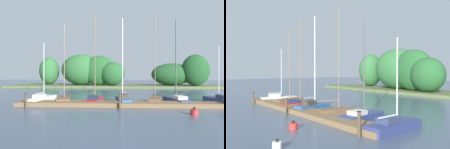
{
  "view_description": "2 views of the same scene",
  "coord_description": "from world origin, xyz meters",
  "views": [
    {
      "loc": [
        -0.26,
        -3.56,
        2.81
      ],
      "look_at": [
        -1.22,
        15.02,
        2.73
      ],
      "focal_mm": 28.92,
      "sensor_mm": 36.0,
      "label": 1
    },
    {
      "loc": [
        18.0,
        2.33,
        3.51
      ],
      "look_at": [
        1.23,
        15.09,
        3.12
      ],
      "focal_mm": 39.76,
      "sensor_mm": 36.0,
      "label": 2
    }
  ],
  "objects": [
    {
      "name": "sailboat_1",
      "position": [
        -5.92,
        14.05,
        0.35
      ],
      "size": [
        1.91,
        3.48,
        7.78
      ],
      "rotation": [
        0.0,
        0.0,
        1.81
      ],
      "color": "brown",
      "rests_on": "ground"
    },
    {
      "name": "mooring_piling_0",
      "position": [
        -8.16,
        10.99,
        0.59
      ],
      "size": [
        0.22,
        0.22,
        1.17
      ],
      "color": "#4C3D28",
      "rests_on": "ground"
    },
    {
      "name": "far_shore",
      "position": [
        -3.55,
        34.91,
        3.1
      ],
      "size": [
        47.75,
        8.59,
        7.03
      ],
      "color": "#56663D",
      "rests_on": "ground"
    },
    {
      "name": "sailboat_0",
      "position": [
        -8.03,
        13.92,
        0.35
      ],
      "size": [
        1.55,
        4.19,
        5.88
      ],
      "rotation": [
        0.0,
        0.0,
        1.43
      ],
      "color": "silver",
      "rests_on": "ground"
    },
    {
      "name": "sailboat_3",
      "position": [
        -0.11,
        13.48,
        0.45
      ],
      "size": [
        1.57,
        3.63,
        8.1
      ],
      "rotation": [
        0.0,
        0.0,
        1.78
      ],
      "color": "#285684",
      "rests_on": "ground"
    },
    {
      "name": "channel_buoy_1",
      "position": [
        4.75,
        9.07,
        0.19
      ],
      "size": [
        0.51,
        0.51,
        0.53
      ],
      "color": "red",
      "rests_on": "ground"
    },
    {
      "name": "sailboat_2",
      "position": [
        -2.81,
        13.52,
        0.38
      ],
      "size": [
        1.51,
        3.42,
        8.27
      ],
      "rotation": [
        0.0,
        0.0,
        1.44
      ],
      "color": "maroon",
      "rests_on": "ground"
    },
    {
      "name": "dock_pier",
      "position": [
        0.0,
        12.15,
        0.18
      ],
      "size": [
        18.78,
        1.8,
        0.35
      ],
      "color": "brown",
      "rests_on": "ground"
    },
    {
      "name": "sailboat_4",
      "position": [
        2.96,
        13.76,
        0.37
      ],
      "size": [
        1.64,
        3.08,
        8.43
      ],
      "rotation": [
        0.0,
        0.0,
        1.38
      ],
      "color": "brown",
      "rests_on": "ground"
    },
    {
      "name": "sailboat_6",
      "position": [
        8.78,
        13.43,
        0.35
      ],
      "size": [
        1.49,
        4.38,
        5.38
      ],
      "rotation": [
        0.0,
        0.0,
        1.65
      ],
      "color": "navy",
      "rests_on": "ground"
    },
    {
      "name": "sailboat_5",
      "position": [
        5.15,
        14.29,
        0.39
      ],
      "size": [
        1.98,
        4.29,
        8.15
      ],
      "rotation": [
        0.0,
        0.0,
        1.76
      ],
      "color": "navy",
      "rests_on": "ground"
    },
    {
      "name": "mooring_piling_1",
      "position": [
        -0.38,
        11.06,
        0.62
      ],
      "size": [
        0.21,
        0.21,
        1.23
      ],
      "color": "#4C3D28",
      "rests_on": "ground"
    }
  ]
}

